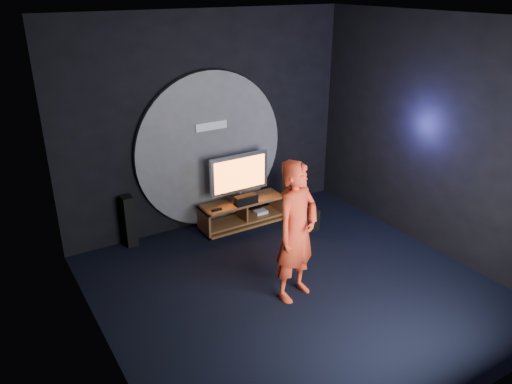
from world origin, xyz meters
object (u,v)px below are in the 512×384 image
tower_speaker_left (129,221)px  player (296,232)px  subwoofer (306,219)px  media_console (242,214)px  tv (239,175)px  tower_speaker_right (289,197)px

tower_speaker_left → player: 2.88m
tower_speaker_left → player: player is taller
subwoofer → player: 2.08m
subwoofer → media_console: bearing=140.3°
tv → tower_speaker_left: size_ratio=1.28×
tv → tower_speaker_left: bearing=172.8°
media_console → subwoofer: media_console is taller
media_console → tv: 0.70m
subwoofer → player: player is taller
tower_speaker_left → subwoofer: tower_speaker_left is taller
tv → subwoofer: (0.85, -0.77, -0.71)m
tv → tower_speaker_right: size_ratio=1.28×
tower_speaker_right → player: (-1.25, -1.93, 0.53)m
media_console → tower_speaker_left: tower_speaker_left is taller
media_console → subwoofer: 1.10m
media_console → subwoofer: (0.84, -0.70, -0.02)m
tv → tower_speaker_right: bearing=-19.7°
tower_speaker_right → subwoofer: tower_speaker_right is taller
tv → player: player is taller
tv → player: size_ratio=0.56×
tower_speaker_left → tower_speaker_right: bearing=-11.1°
tv → tower_speaker_right: (0.81, -0.29, -0.47)m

